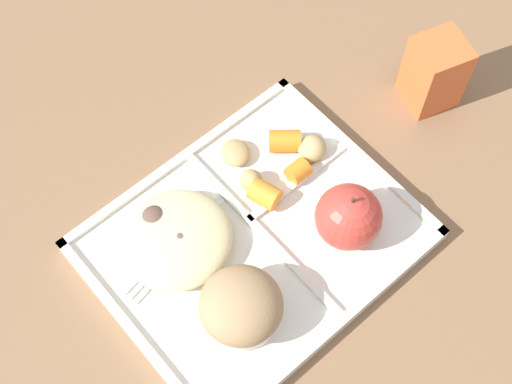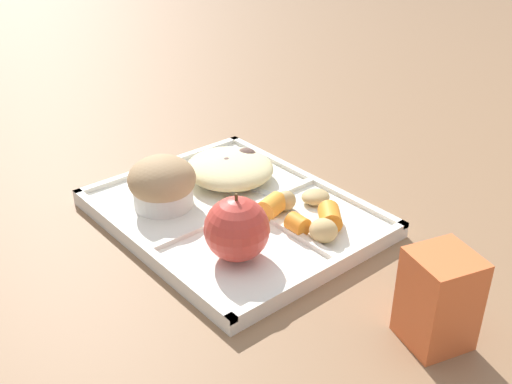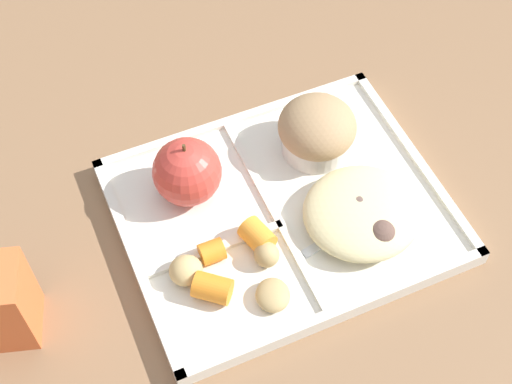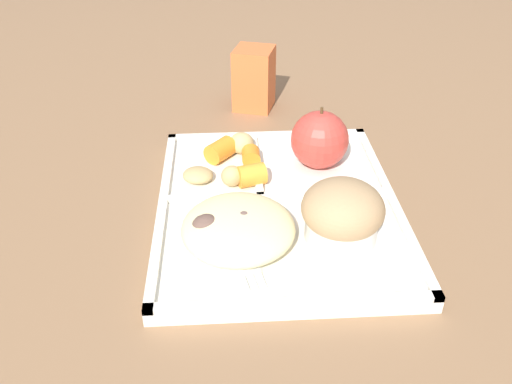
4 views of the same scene
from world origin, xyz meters
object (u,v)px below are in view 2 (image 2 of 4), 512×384
Objects in this scene: milk_carton at (439,299)px; lunch_tray at (234,215)px; plastic_fork at (224,177)px; bran_muffin at (162,183)px; green_apple at (237,229)px.

lunch_tray is at bearing 18.99° from milk_carton.
milk_carton is (-0.38, 0.04, 0.03)m from plastic_fork.
lunch_tray is 0.30m from milk_carton.
bran_muffin is at bearing 95.27° from plastic_fork.
green_apple is 0.94× the size of bran_muffin.
lunch_tray is 0.10m from bran_muffin.
plastic_fork is 0.38m from milk_carton.
bran_muffin is at bearing 27.90° from milk_carton.
plastic_fork is at bearing -84.73° from bran_muffin.
lunch_tray is 0.09m from plastic_fork.
milk_carton is (-0.30, -0.01, 0.04)m from lunch_tray.
milk_carton is at bearing -161.75° from green_apple.
plastic_fork is (0.08, -0.05, 0.01)m from lunch_tray.
milk_carton is at bearing -178.00° from lunch_tray.
lunch_tray is at bearing -35.97° from green_apple.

